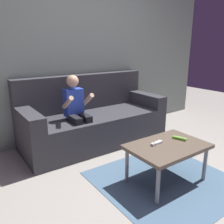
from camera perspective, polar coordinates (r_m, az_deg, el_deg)
The scene contains 8 objects.
ground_plane at distance 2.39m, azimuth 15.87°, elevation -18.18°, with size 9.71×9.71×0.00m, color #9E998E.
wall_back at distance 3.46m, azimuth -7.70°, elevation 14.77°, with size 4.85×0.05×2.50m, color gray.
couch at distance 3.25m, azimuth -4.72°, elevation -2.03°, with size 1.96×0.80×0.92m.
person_seated_on_couch at distance 2.88m, azimuth -8.59°, elevation 0.56°, with size 0.32×0.39×0.97m.
coffee_table at distance 2.34m, azimuth 13.42°, elevation -8.74°, with size 0.76×0.52×0.40m.
area_rug at distance 2.51m, azimuth 12.88°, elevation -16.04°, with size 1.28×1.25×0.01m, color slate.
game_remote_white_near_edge at distance 2.31m, azimuth 10.90°, elevation -7.50°, with size 0.14×0.05×0.03m.
game_remote_lime_center at distance 2.48m, azimuth 16.25°, elevation -6.22°, with size 0.08×0.14×0.03m.
Camera 1 is at (-1.59, -1.20, 1.32)m, focal length 37.27 mm.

